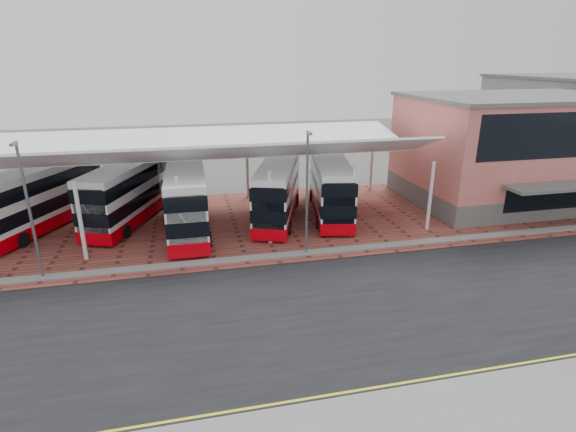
# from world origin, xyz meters

# --- Properties ---
(ground) EXTENTS (140.00, 140.00, 0.00)m
(ground) POSITION_xyz_m (0.00, 0.00, 0.00)
(ground) COLOR #52544E
(road) EXTENTS (120.00, 14.00, 0.02)m
(road) POSITION_xyz_m (0.00, -1.00, 0.01)
(road) COLOR black
(road) RESTS_ON ground
(forecourt) EXTENTS (72.00, 16.00, 0.06)m
(forecourt) POSITION_xyz_m (2.00, 13.00, 0.03)
(forecourt) COLOR brown
(forecourt) RESTS_ON ground
(north_kerb) EXTENTS (120.00, 0.80, 0.14)m
(north_kerb) POSITION_xyz_m (0.00, 6.20, 0.07)
(north_kerb) COLOR slate
(north_kerb) RESTS_ON ground
(yellow_line_near) EXTENTS (120.00, 0.12, 0.01)m
(yellow_line_near) POSITION_xyz_m (0.00, -7.00, 0.03)
(yellow_line_near) COLOR yellow
(yellow_line_near) RESTS_ON road
(yellow_line_far) EXTENTS (120.00, 0.12, 0.01)m
(yellow_line_far) POSITION_xyz_m (0.00, -6.70, 0.03)
(yellow_line_far) COLOR yellow
(yellow_line_far) RESTS_ON road
(canopy) EXTENTS (37.00, 11.63, 7.07)m
(canopy) POSITION_xyz_m (-6.00, 13.94, 5.80)
(canopy) COLOR silver
(canopy) RESTS_ON ground
(terminal) EXTENTS (18.40, 14.40, 9.25)m
(terminal) POSITION_xyz_m (23.00, 13.92, 4.66)
(terminal) COLOR #5A5755
(terminal) RESTS_ON ground
(lamp_west) EXTENTS (0.16, 0.90, 8.07)m
(lamp_west) POSITION_xyz_m (-14.00, 6.27, 4.36)
(lamp_west) COLOR #53565A
(lamp_west) RESTS_ON ground
(lamp_east) EXTENTS (0.16, 0.90, 8.07)m
(lamp_east) POSITION_xyz_m (2.00, 6.27, 4.36)
(lamp_east) COLOR #53565A
(lamp_east) RESTS_ON ground
(bus_1) EXTENTS (7.23, 11.31, 4.66)m
(bus_1) POSITION_xyz_m (-16.10, 15.28, 2.37)
(bus_1) COLOR white
(bus_1) RESTS_ON forecourt
(bus_2) EXTENTS (6.33, 11.36, 4.60)m
(bus_2) POSITION_xyz_m (-9.80, 15.34, 2.35)
(bus_2) COLOR white
(bus_2) RESTS_ON forecourt
(bus_3) EXTENTS (3.04, 11.69, 4.80)m
(bus_3) POSITION_xyz_m (-5.45, 12.51, 2.45)
(bus_3) COLOR white
(bus_3) RESTS_ON forecourt
(bus_4) EXTENTS (5.84, 11.12, 4.49)m
(bus_4) POSITION_xyz_m (1.56, 13.41, 2.29)
(bus_4) COLOR white
(bus_4) RESTS_ON forecourt
(bus_5) EXTENTS (4.68, 11.30, 4.54)m
(bus_5) POSITION_xyz_m (5.94, 13.53, 2.32)
(bus_5) COLOR white
(bus_5) RESTS_ON forecourt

